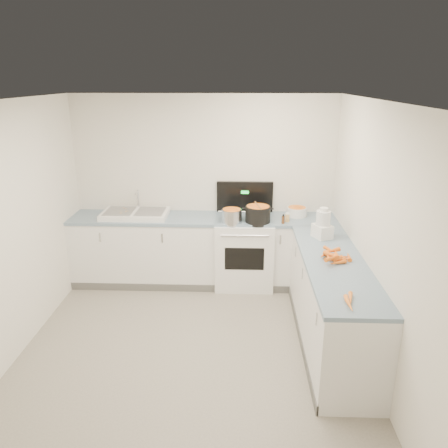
{
  "coord_description": "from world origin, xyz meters",
  "views": [
    {
      "loc": [
        0.48,
        -3.77,
        2.69
      ],
      "look_at": [
        0.3,
        1.1,
        1.05
      ],
      "focal_mm": 35.0,
      "sensor_mm": 36.0,
      "label": 1
    }
  ],
  "objects_px": {
    "stove": "(244,251)",
    "black_pot": "(258,215)",
    "steel_pot": "(232,216)",
    "spice_jar": "(287,218)",
    "sink": "(135,214)",
    "food_processor": "(323,225)",
    "extract_bottle": "(283,220)",
    "mixing_bowl": "(297,212)"
  },
  "relations": [
    {
      "from": "food_processor",
      "to": "extract_bottle",
      "type": "bearing_deg",
      "value": 129.32
    },
    {
      "from": "black_pot",
      "to": "extract_bottle",
      "type": "height_order",
      "value": "black_pot"
    },
    {
      "from": "mixing_bowl",
      "to": "food_processor",
      "type": "distance_m",
      "value": 0.84
    },
    {
      "from": "black_pot",
      "to": "mixing_bowl",
      "type": "height_order",
      "value": "black_pot"
    },
    {
      "from": "stove",
      "to": "steel_pot",
      "type": "bearing_deg",
      "value": -133.08
    },
    {
      "from": "steel_pot",
      "to": "black_pot",
      "type": "distance_m",
      "value": 0.33
    },
    {
      "from": "stove",
      "to": "spice_jar",
      "type": "xyz_separation_m",
      "value": [
        0.54,
        -0.13,
        0.52
      ]
    },
    {
      "from": "stove",
      "to": "food_processor",
      "type": "distance_m",
      "value": 1.29
    },
    {
      "from": "spice_jar",
      "to": "food_processor",
      "type": "bearing_deg",
      "value": -59.04
    },
    {
      "from": "spice_jar",
      "to": "extract_bottle",
      "type": "bearing_deg",
      "value": -127.17
    },
    {
      "from": "spice_jar",
      "to": "food_processor",
      "type": "height_order",
      "value": "food_processor"
    },
    {
      "from": "steel_pot",
      "to": "mixing_bowl",
      "type": "height_order",
      "value": "steel_pot"
    },
    {
      "from": "stove",
      "to": "black_pot",
      "type": "xyz_separation_m",
      "value": [
        0.16,
        -0.16,
        0.56
      ]
    },
    {
      "from": "steel_pot",
      "to": "spice_jar",
      "type": "relative_size",
      "value": 2.59
    },
    {
      "from": "stove",
      "to": "mixing_bowl",
      "type": "distance_m",
      "value": 0.87
    },
    {
      "from": "sink",
      "to": "spice_jar",
      "type": "xyz_separation_m",
      "value": [
        1.99,
        -0.15,
        0.01
      ]
    },
    {
      "from": "food_processor",
      "to": "mixing_bowl",
      "type": "bearing_deg",
      "value": 103.38
    },
    {
      "from": "black_pot",
      "to": "spice_jar",
      "type": "bearing_deg",
      "value": 3.47
    },
    {
      "from": "black_pot",
      "to": "spice_jar",
      "type": "height_order",
      "value": "black_pot"
    },
    {
      "from": "stove",
      "to": "spice_jar",
      "type": "relative_size",
      "value": 13.59
    },
    {
      "from": "extract_bottle",
      "to": "spice_jar",
      "type": "distance_m",
      "value": 0.1
    },
    {
      "from": "sink",
      "to": "steel_pot",
      "type": "xyz_separation_m",
      "value": [
        1.28,
        -0.19,
        0.04
      ]
    },
    {
      "from": "black_pot",
      "to": "mixing_bowl",
      "type": "relative_size",
      "value": 1.21
    },
    {
      "from": "sink",
      "to": "extract_bottle",
      "type": "distance_m",
      "value": 1.94
    },
    {
      "from": "steel_pot",
      "to": "extract_bottle",
      "type": "xyz_separation_m",
      "value": [
        0.65,
        -0.03,
        -0.03
      ]
    },
    {
      "from": "black_pot",
      "to": "food_processor",
      "type": "bearing_deg",
      "value": -37.29
    },
    {
      "from": "steel_pot",
      "to": "food_processor",
      "type": "bearing_deg",
      "value": -26.52
    },
    {
      "from": "steel_pot",
      "to": "mixing_bowl",
      "type": "relative_size",
      "value": 0.99
    },
    {
      "from": "sink",
      "to": "food_processor",
      "type": "bearing_deg",
      "value": -17.13
    },
    {
      "from": "extract_bottle",
      "to": "food_processor",
      "type": "bearing_deg",
      "value": -50.68
    },
    {
      "from": "black_pot",
      "to": "extract_bottle",
      "type": "xyz_separation_m",
      "value": [
        0.32,
        -0.06,
        -0.05
      ]
    },
    {
      "from": "mixing_bowl",
      "to": "extract_bottle",
      "type": "bearing_deg",
      "value": -123.0
    },
    {
      "from": "extract_bottle",
      "to": "black_pot",
      "type": "bearing_deg",
      "value": 169.9
    },
    {
      "from": "extract_bottle",
      "to": "steel_pot",
      "type": "bearing_deg",
      "value": 177.09
    },
    {
      "from": "black_pot",
      "to": "sink",
      "type": "bearing_deg",
      "value": 173.95
    },
    {
      "from": "stove",
      "to": "black_pot",
      "type": "bearing_deg",
      "value": -43.44
    },
    {
      "from": "sink",
      "to": "mixing_bowl",
      "type": "distance_m",
      "value": 2.14
    },
    {
      "from": "sink",
      "to": "black_pot",
      "type": "relative_size",
      "value": 2.71
    },
    {
      "from": "stove",
      "to": "mixing_bowl",
      "type": "height_order",
      "value": "stove"
    },
    {
      "from": "sink",
      "to": "black_pot",
      "type": "bearing_deg",
      "value": -6.05
    },
    {
      "from": "steel_pot",
      "to": "extract_bottle",
      "type": "height_order",
      "value": "steel_pot"
    },
    {
      "from": "food_processor",
      "to": "black_pot",
      "type": "bearing_deg",
      "value": 142.71
    }
  ]
}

